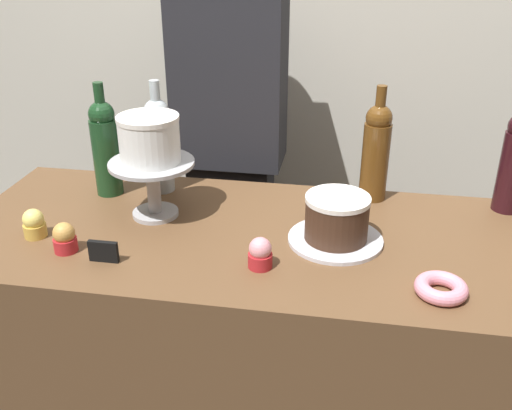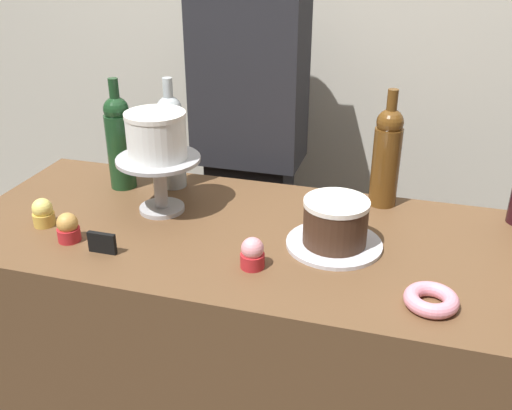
{
  "view_description": "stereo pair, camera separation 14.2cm",
  "coord_description": "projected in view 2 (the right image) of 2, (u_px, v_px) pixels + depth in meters",
  "views": [
    {
      "loc": [
        0.22,
        -1.26,
        1.58
      ],
      "look_at": [
        0.0,
        0.0,
        0.96
      ],
      "focal_mm": 40.29,
      "sensor_mm": 36.0,
      "label": 1
    },
    {
      "loc": [
        0.36,
        -1.23,
        1.58
      ],
      "look_at": [
        0.0,
        0.0,
        0.96
      ],
      "focal_mm": 40.29,
      "sensor_mm": 36.0,
      "label": 2
    }
  ],
  "objects": [
    {
      "name": "back_wall",
      "position": [
        326.0,
        14.0,
        2.05
      ],
      "size": [
        6.0,
        0.05,
        2.6
      ],
      "color": "beige",
      "rests_on": "ground_plane"
    },
    {
      "name": "display_counter",
      "position": [
        256.0,
        367.0,
        1.65
      ],
      "size": [
        1.55,
        0.64,
        0.88
      ],
      "color": "brown",
      "rests_on": "ground_plane"
    },
    {
      "name": "cake_stand_pedestal",
      "position": [
        159.0,
        175.0,
        1.53
      ],
      "size": [
        0.22,
        0.22,
        0.15
      ],
      "color": "#B2B2B7",
      "rests_on": "display_counter"
    },
    {
      "name": "white_layer_cake",
      "position": [
        156.0,
        135.0,
        1.48
      ],
      "size": [
        0.16,
        0.16,
        0.12
      ],
      "color": "white",
      "rests_on": "cake_stand_pedestal"
    },
    {
      "name": "silver_serving_platter",
      "position": [
        334.0,
        244.0,
        1.4
      ],
      "size": [
        0.23,
        0.23,
        0.01
      ],
      "color": "silver",
      "rests_on": "display_counter"
    },
    {
      "name": "chocolate_round_cake",
      "position": [
        335.0,
        222.0,
        1.37
      ],
      "size": [
        0.16,
        0.16,
        0.11
      ],
      "color": "#3D2619",
      "rests_on": "silver_serving_platter"
    },
    {
      "name": "wine_bottle_green",
      "position": [
        119.0,
        141.0,
        1.66
      ],
      "size": [
        0.08,
        0.08,
        0.33
      ],
      "color": "#193D1E",
      "rests_on": "display_counter"
    },
    {
      "name": "wine_bottle_clear",
      "position": [
        171.0,
        140.0,
        1.66
      ],
      "size": [
        0.08,
        0.08,
        0.33
      ],
      "color": "#B2BCC1",
      "rests_on": "display_counter"
    },
    {
      "name": "wine_bottle_amber",
      "position": [
        387.0,
        155.0,
        1.55
      ],
      "size": [
        0.08,
        0.08,
        0.33
      ],
      "color": "#5B3814",
      "rests_on": "display_counter"
    },
    {
      "name": "cupcake_lemon",
      "position": [
        43.0,
        213.0,
        1.48
      ],
      "size": [
        0.06,
        0.06,
        0.07
      ],
      "color": "gold",
      "rests_on": "display_counter"
    },
    {
      "name": "cupcake_strawberry",
      "position": [
        252.0,
        254.0,
        1.3
      ],
      "size": [
        0.06,
        0.06,
        0.07
      ],
      "color": "red",
      "rests_on": "display_counter"
    },
    {
      "name": "cupcake_caramel",
      "position": [
        68.0,
        228.0,
        1.41
      ],
      "size": [
        0.06,
        0.06,
        0.07
      ],
      "color": "red",
      "rests_on": "display_counter"
    },
    {
      "name": "donut_pink",
      "position": [
        431.0,
        300.0,
        1.17
      ],
      "size": [
        0.11,
        0.11,
        0.03
      ],
      "color": "pink",
      "rests_on": "display_counter"
    },
    {
      "name": "price_sign_chalkboard",
      "position": [
        102.0,
        243.0,
        1.36
      ],
      "size": [
        0.07,
        0.01,
        0.05
      ],
      "color": "black",
      "rests_on": "display_counter"
    },
    {
      "name": "barista_figure",
      "position": [
        250.0,
        162.0,
        2.01
      ],
      "size": [
        0.36,
        0.22,
        1.6
      ],
      "color": "black",
      "rests_on": "ground_plane"
    }
  ]
}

